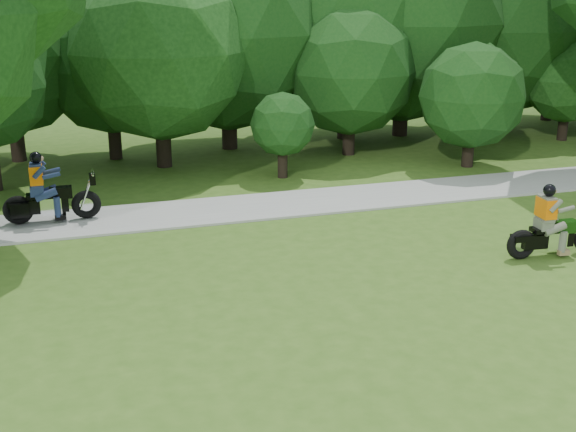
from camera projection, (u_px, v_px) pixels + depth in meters
ground at (529, 329)px, 12.10m from camera, size 100.00×100.00×0.00m
walkway at (351, 198)px, 19.37m from camera, size 60.00×2.20×0.06m
tree_line at (315, 37)px, 25.19m from camera, size 38.87×11.42×7.91m
chopper_motorcycle at (552, 230)px, 15.16m from camera, size 2.24×0.61×1.60m
touring_motorcycle at (45, 197)px, 17.17m from camera, size 2.27×0.65×1.73m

